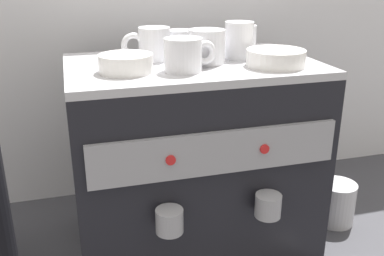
{
  "coord_description": "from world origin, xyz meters",
  "views": [
    {
      "loc": [
        -0.27,
        -0.95,
        0.69
      ],
      "look_at": [
        0.0,
        0.0,
        0.32
      ],
      "focal_mm": 41.04,
      "sensor_mm": 36.0,
      "label": 1
    }
  ],
  "objects_px": {
    "ceramic_cup_5": "(241,37)",
    "ceramic_bowl_0": "(126,64)",
    "espresso_machine": "(192,159)",
    "ceramic_cup_2": "(153,44)",
    "ceramic_bowl_1": "(276,58)",
    "ceramic_cup_0": "(240,40)",
    "milk_pitcher": "(336,203)",
    "ceramic_cup_1": "(206,46)",
    "ceramic_cup_3": "(182,43)",
    "ceramic_cup_4": "(185,55)"
  },
  "relations": [
    {
      "from": "ceramic_cup_5",
      "to": "ceramic_bowl_0",
      "type": "bearing_deg",
      "value": -152.04
    },
    {
      "from": "ceramic_cup_5",
      "to": "ceramic_bowl_0",
      "type": "relative_size",
      "value": 0.98
    },
    {
      "from": "espresso_machine",
      "to": "ceramic_cup_2",
      "type": "height_order",
      "value": "ceramic_cup_2"
    },
    {
      "from": "ceramic_bowl_1",
      "to": "ceramic_bowl_0",
      "type": "bearing_deg",
      "value": 174.55
    },
    {
      "from": "ceramic_cup_0",
      "to": "ceramic_bowl_0",
      "type": "height_order",
      "value": "ceramic_cup_0"
    },
    {
      "from": "ceramic_cup_0",
      "to": "milk_pitcher",
      "type": "bearing_deg",
      "value": -7.76
    },
    {
      "from": "ceramic_cup_1",
      "to": "ceramic_cup_2",
      "type": "bearing_deg",
      "value": 151.5
    },
    {
      "from": "ceramic_cup_2",
      "to": "ceramic_cup_5",
      "type": "height_order",
      "value": "ceramic_cup_2"
    },
    {
      "from": "ceramic_cup_0",
      "to": "ceramic_cup_3",
      "type": "xyz_separation_m",
      "value": [
        -0.12,
        0.06,
        -0.01
      ]
    },
    {
      "from": "ceramic_cup_1",
      "to": "ceramic_bowl_0",
      "type": "bearing_deg",
      "value": -166.89
    },
    {
      "from": "milk_pitcher",
      "to": "ceramic_cup_1",
      "type": "bearing_deg",
      "value": 178.43
    },
    {
      "from": "ceramic_cup_1",
      "to": "milk_pitcher",
      "type": "xyz_separation_m",
      "value": [
        0.38,
        -0.01,
        -0.45
      ]
    },
    {
      "from": "ceramic_cup_3",
      "to": "ceramic_cup_4",
      "type": "bearing_deg",
      "value": -102.82
    },
    {
      "from": "ceramic_cup_1",
      "to": "milk_pitcher",
      "type": "distance_m",
      "value": 0.6
    },
    {
      "from": "ceramic_cup_5",
      "to": "ceramic_bowl_0",
      "type": "distance_m",
      "value": 0.36
    },
    {
      "from": "ceramic_cup_4",
      "to": "ceramic_bowl_1",
      "type": "height_order",
      "value": "ceramic_cup_4"
    },
    {
      "from": "ceramic_bowl_1",
      "to": "espresso_machine",
      "type": "bearing_deg",
      "value": 152.49
    },
    {
      "from": "ceramic_cup_3",
      "to": "ceramic_bowl_1",
      "type": "bearing_deg",
      "value": -45.09
    },
    {
      "from": "espresso_machine",
      "to": "milk_pitcher",
      "type": "relative_size",
      "value": 4.72
    },
    {
      "from": "ceramic_cup_0",
      "to": "milk_pitcher",
      "type": "relative_size",
      "value": 0.8
    },
    {
      "from": "ceramic_cup_5",
      "to": "ceramic_bowl_0",
      "type": "xyz_separation_m",
      "value": [
        -0.32,
        -0.17,
        -0.01
      ]
    },
    {
      "from": "ceramic_cup_4",
      "to": "milk_pitcher",
      "type": "bearing_deg",
      "value": 6.97
    },
    {
      "from": "espresso_machine",
      "to": "milk_pitcher",
      "type": "distance_m",
      "value": 0.45
    },
    {
      "from": "espresso_machine",
      "to": "milk_pitcher",
      "type": "height_order",
      "value": "espresso_machine"
    },
    {
      "from": "ceramic_bowl_0",
      "to": "ceramic_cup_3",
      "type": "bearing_deg",
      "value": 41.19
    },
    {
      "from": "ceramic_cup_4",
      "to": "milk_pitcher",
      "type": "xyz_separation_m",
      "value": [
        0.45,
        0.05,
        -0.45
      ]
    },
    {
      "from": "espresso_machine",
      "to": "ceramic_cup_3",
      "type": "height_order",
      "value": "ceramic_cup_3"
    },
    {
      "from": "ceramic_bowl_0",
      "to": "ceramic_cup_0",
      "type": "bearing_deg",
      "value": 14.59
    },
    {
      "from": "ceramic_cup_2",
      "to": "ceramic_cup_3",
      "type": "distance_m",
      "value": 0.09
    },
    {
      "from": "ceramic_cup_0",
      "to": "ceramic_cup_5",
      "type": "distance_m",
      "value": 0.11
    },
    {
      "from": "ceramic_cup_1",
      "to": "ceramic_bowl_0",
      "type": "height_order",
      "value": "ceramic_cup_1"
    },
    {
      "from": "ceramic_cup_2",
      "to": "ceramic_bowl_1",
      "type": "xyz_separation_m",
      "value": [
        0.24,
        -0.13,
        -0.02
      ]
    },
    {
      "from": "ceramic_cup_2",
      "to": "ceramic_bowl_1",
      "type": "height_order",
      "value": "ceramic_cup_2"
    },
    {
      "from": "espresso_machine",
      "to": "ceramic_bowl_0",
      "type": "height_order",
      "value": "ceramic_bowl_0"
    },
    {
      "from": "milk_pitcher",
      "to": "espresso_machine",
      "type": "bearing_deg",
      "value": 176.92
    },
    {
      "from": "espresso_machine",
      "to": "ceramic_cup_4",
      "type": "relative_size",
      "value": 4.87
    },
    {
      "from": "ceramic_cup_1",
      "to": "ceramic_cup_3",
      "type": "relative_size",
      "value": 1.23
    },
    {
      "from": "milk_pitcher",
      "to": "ceramic_cup_4",
      "type": "bearing_deg",
      "value": -173.03
    },
    {
      "from": "ceramic_cup_3",
      "to": "ceramic_cup_2",
      "type": "bearing_deg",
      "value": -156.73
    },
    {
      "from": "espresso_machine",
      "to": "ceramic_cup_1",
      "type": "xyz_separation_m",
      "value": [
        0.03,
        -0.01,
        0.28
      ]
    },
    {
      "from": "ceramic_cup_3",
      "to": "ceramic_cup_4",
      "type": "distance_m",
      "value": 0.16
    },
    {
      "from": "ceramic_cup_5",
      "to": "ceramic_bowl_0",
      "type": "height_order",
      "value": "ceramic_cup_5"
    },
    {
      "from": "ceramic_cup_2",
      "to": "ceramic_cup_5",
      "type": "relative_size",
      "value": 1.03
    },
    {
      "from": "espresso_machine",
      "to": "ceramic_cup_4",
      "type": "height_order",
      "value": "ceramic_cup_4"
    },
    {
      "from": "ceramic_cup_4",
      "to": "ceramic_bowl_0",
      "type": "height_order",
      "value": "ceramic_cup_4"
    },
    {
      "from": "ceramic_cup_2",
      "to": "ceramic_cup_0",
      "type": "bearing_deg",
      "value": -8.38
    },
    {
      "from": "ceramic_cup_2",
      "to": "ceramic_cup_5",
      "type": "xyz_separation_m",
      "value": [
        0.25,
        0.07,
        -0.01
      ]
    },
    {
      "from": "ceramic_cup_3",
      "to": "ceramic_bowl_0",
      "type": "xyz_separation_m",
      "value": [
        -0.16,
        -0.14,
        -0.01
      ]
    },
    {
      "from": "espresso_machine",
      "to": "ceramic_cup_3",
      "type": "bearing_deg",
      "value": 91.65
    },
    {
      "from": "ceramic_bowl_0",
      "to": "milk_pitcher",
      "type": "bearing_deg",
      "value": 3.26
    }
  ]
}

